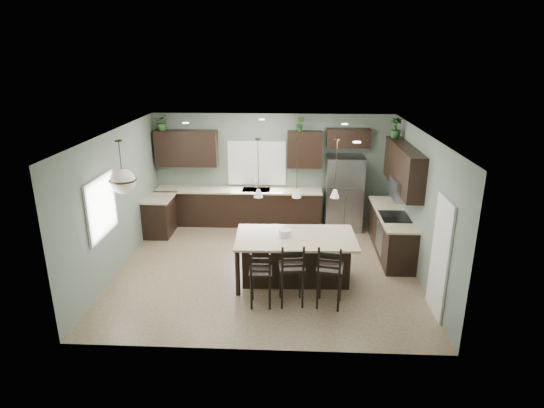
{
  "coord_description": "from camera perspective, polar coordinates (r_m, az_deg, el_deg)",
  "views": [
    {
      "loc": [
        0.54,
        -8.49,
        4.26
      ],
      "look_at": [
        0.1,
        0.4,
        1.25
      ],
      "focal_mm": 30.0,
      "sensor_mm": 36.0,
      "label": 1
    }
  ],
  "objects": [
    {
      "name": "ground",
      "position": [
        9.51,
        -0.73,
        -7.92
      ],
      "size": [
        6.0,
        6.0,
        0.0
      ],
      "primitive_type": "plane",
      "color": "#9E8466",
      "rests_on": "ground"
    },
    {
      "name": "pantry_door",
      "position": [
        8.04,
        20.33,
        -6.33
      ],
      "size": [
        0.04,
        0.82,
        2.04
      ],
      "primitive_type": "cube",
      "color": "white",
      "rests_on": "ground"
    },
    {
      "name": "window_back",
      "position": [
        11.59,
        -1.91,
        5.14
      ],
      "size": [
        1.35,
        0.02,
        1.0
      ],
      "primitive_type": "cube",
      "color": "white",
      "rests_on": "room_shell"
    },
    {
      "name": "window_left",
      "position": [
        8.88,
        -20.7,
        -0.33
      ],
      "size": [
        0.02,
        1.1,
        1.0
      ],
      "primitive_type": "cube",
      "color": "white",
      "rests_on": "room_shell"
    },
    {
      "name": "left_return_cabs",
      "position": [
        11.35,
        -13.94,
        -1.51
      ],
      "size": [
        0.6,
        0.9,
        0.9
      ],
      "primitive_type": "cube",
      "color": "black",
      "rests_on": "ground"
    },
    {
      "name": "left_return_countertop",
      "position": [
        11.2,
        -14.02,
        0.75
      ],
      "size": [
        0.66,
        0.96,
        0.04
      ],
      "primitive_type": "cube",
      "color": "#C5BA95",
      "rests_on": "left_return_cabs"
    },
    {
      "name": "back_lower_cabs",
      "position": [
        11.67,
        -4.17,
        -0.43
      ],
      "size": [
        4.2,
        0.6,
        0.9
      ],
      "primitive_type": "cube",
      "color": "black",
      "rests_on": "ground"
    },
    {
      "name": "back_countertop",
      "position": [
        11.5,
        -4.24,
        1.75
      ],
      "size": [
        4.2,
        0.66,
        0.04
      ],
      "primitive_type": "cube",
      "color": "#C5BA95",
      "rests_on": "back_lower_cabs"
    },
    {
      "name": "sink_inset",
      "position": [
        11.45,
        -2.0,
        1.79
      ],
      "size": [
        0.7,
        0.45,
        0.01
      ],
      "primitive_type": "cube",
      "color": "gray",
      "rests_on": "back_countertop"
    },
    {
      "name": "faucet",
      "position": [
        11.38,
        -2.02,
        2.45
      ],
      "size": [
        0.02,
        0.02,
        0.28
      ],
      "primitive_type": "cylinder",
      "color": "silver",
      "rests_on": "back_countertop"
    },
    {
      "name": "back_upper_left",
      "position": [
        11.62,
        -10.69,
        6.89
      ],
      "size": [
        1.55,
        0.34,
        0.9
      ],
      "primitive_type": "cube",
      "color": "black",
      "rests_on": "room_shell"
    },
    {
      "name": "back_upper_right",
      "position": [
        11.31,
        4.12,
        6.85
      ],
      "size": [
        0.85,
        0.34,
        0.9
      ],
      "primitive_type": "cube",
      "color": "black",
      "rests_on": "room_shell"
    },
    {
      "name": "fridge_header",
      "position": [
        11.33,
        9.52,
        8.21
      ],
      "size": [
        1.05,
        0.34,
        0.45
      ],
      "primitive_type": "cube",
      "color": "black",
      "rests_on": "room_shell"
    },
    {
      "name": "right_lower_cabs",
      "position": [
        10.34,
        14.71,
        -3.59
      ],
      "size": [
        0.6,
        2.35,
        0.9
      ],
      "primitive_type": "cube",
      "color": "black",
      "rests_on": "ground"
    },
    {
      "name": "right_countertop",
      "position": [
        10.17,
        14.81,
        -1.13
      ],
      "size": [
        0.66,
        2.35,
        0.04
      ],
      "primitive_type": "cube",
      "color": "#C5BA95",
      "rests_on": "right_lower_cabs"
    },
    {
      "name": "cooktop",
      "position": [
        9.91,
        15.14,
        -1.54
      ],
      "size": [
        0.58,
        0.75,
        0.02
      ],
      "primitive_type": "cube",
      "color": "black",
      "rests_on": "right_countertop"
    },
    {
      "name": "wall_oven_front",
      "position": [
        10.03,
        13.3,
        -4.17
      ],
      "size": [
        0.01,
        0.72,
        0.6
      ],
      "primitive_type": "cube",
      "color": "gray",
      "rests_on": "right_lower_cabs"
    },
    {
      "name": "right_upper_cabs",
      "position": [
        9.91,
        16.15,
        4.47
      ],
      "size": [
        0.34,
        2.35,
        0.9
      ],
      "primitive_type": "cube",
      "color": "black",
      "rests_on": "room_shell"
    },
    {
      "name": "microwave",
      "position": [
        9.75,
        16.01,
        1.8
      ],
      "size": [
        0.4,
        0.75,
        0.4
      ],
      "primitive_type": "cube",
      "color": "gray",
      "rests_on": "right_upper_cabs"
    },
    {
      "name": "refrigerator",
      "position": [
        11.36,
        9.0,
        1.37
      ],
      "size": [
        0.9,
        0.74,
        1.85
      ],
      "primitive_type": "cube",
      "color": "gray",
      "rests_on": "ground"
    },
    {
      "name": "kitchen_island",
      "position": [
        8.81,
        2.95,
        -6.88
      ],
      "size": [
        2.31,
        1.36,
        0.92
      ],
      "primitive_type": "cube",
      "rotation": [
        0.0,
        0.0,
        0.03
      ],
      "color": "black",
      "rests_on": "ground"
    },
    {
      "name": "serving_dish",
      "position": [
        8.59,
        1.67,
        -3.67
      ],
      "size": [
        0.24,
        0.24,
        0.14
      ],
      "primitive_type": "cylinder",
      "color": "silver",
      "rests_on": "kitchen_island"
    },
    {
      "name": "bar_stool_left",
      "position": [
        7.97,
        -1.43,
        -9.22
      ],
      "size": [
        0.41,
        0.41,
        1.07
      ],
      "primitive_type": "cube",
      "rotation": [
        0.0,
        0.0,
        0.05
      ],
      "color": "black",
      "rests_on": "ground"
    },
    {
      "name": "bar_stool_center",
      "position": [
        7.99,
        2.47,
        -8.68
      ],
      "size": [
        0.48,
        0.48,
        1.18
      ],
      "primitive_type": "cube",
      "rotation": [
        0.0,
        0.0,
        0.11
      ],
      "color": "black",
      "rests_on": "ground"
    },
    {
      "name": "bar_stool_right",
      "position": [
        7.99,
        7.25,
        -8.81
      ],
      "size": [
        0.51,
        0.51,
        1.18
      ],
      "primitive_type": "cube",
      "rotation": [
        0.0,
        0.0,
        -0.17
      ],
      "color": "black",
      "rests_on": "ground"
    },
    {
      "name": "pendant_left",
      "position": [
        8.2,
        -1.75,
        4.49
      ],
      "size": [
        0.17,
        0.17,
        1.1
      ],
      "primitive_type": null,
      "color": "silver",
      "rests_on": "room_shell"
    },
    {
      "name": "pendant_center",
      "position": [
        8.2,
        3.16,
        4.46
      ],
      "size": [
        0.17,
        0.17,
        1.1
      ],
      "primitive_type": null,
      "color": "silver",
      "rests_on": "room_shell"
    },
    {
      "name": "pendant_right",
      "position": [
        8.25,
        8.03,
        4.41
      ],
      "size": [
        0.17,
        0.17,
        1.1
      ],
      "primitive_type": null,
      "color": "silver",
      "rests_on": "room_shell"
    },
    {
      "name": "chandelier",
      "position": [
        8.47,
        -18.39,
        4.44
      ],
      "size": [
        0.49,
        0.49,
        0.97
      ],
      "primitive_type": null,
      "color": "beige",
      "rests_on": "room_shell"
    },
    {
      "name": "plant_back_left",
      "position": [
        11.63,
        -13.61,
        9.97
      ],
      "size": [
        0.37,
        0.33,
        0.4
      ],
      "primitive_type": "imported",
      "rotation": [
        0.0,
        0.0,
        0.03
      ],
      "color": "#2C5726",
      "rests_on": "back_upper_left"
    },
    {
      "name": "plant_back_right",
      "position": [
        11.17,
        3.59,
        10.04
      ],
      "size": [
        0.26,
        0.24,
        0.38
      ],
      "primitive_type": "imported",
      "rotation": [
        0.0,
        0.0,
        -0.42
      ],
      "color": "#295625",
      "rests_on": "back_upper_right"
    },
    {
      "name": "plant_right_wall",
      "position": [
        10.64,
        15.26,
        9.17
      ],
      "size": [
        0.32,
        0.32,
        0.44
      ],
      "primitive_type": "imported",
      "rotation": [
        0.0,
        0.0,
        -0.33
      ],
      "color": "#22481F",
      "rests_on": "right_upper_cabs"
    },
    {
      "name": "room_shell",
      "position": [
        8.88,
        -0.77,
        1.93
      ],
      "size": [
        6.0,
        6.0,
        6.0
      ],
      "color": "slate",
      "rests_on": "ground"
    }
  ]
}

